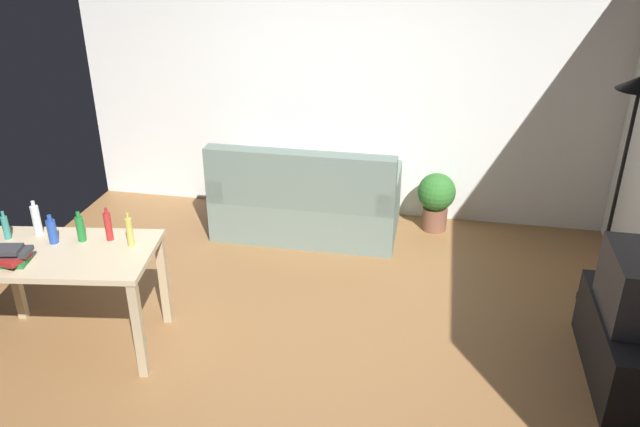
% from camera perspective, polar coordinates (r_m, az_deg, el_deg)
% --- Properties ---
extents(ground_plane, '(5.20, 4.40, 0.02)m').
position_cam_1_polar(ground_plane, '(4.82, -2.33, -10.64)').
color(ground_plane, olive).
extents(wall_rear, '(5.20, 0.10, 2.70)m').
position_cam_1_polar(wall_rear, '(6.22, 2.10, 11.85)').
color(wall_rear, white).
rests_on(wall_rear, ground_plane).
extents(couch, '(1.70, 0.84, 0.92)m').
position_cam_1_polar(couch, '(6.04, -1.24, 0.92)').
color(couch, slate).
rests_on(couch, ground_plane).
extents(tv_stand, '(0.44, 1.10, 0.48)m').
position_cam_1_polar(tv_stand, '(4.73, 25.57, -10.61)').
color(tv_stand, black).
rests_on(tv_stand, ground_plane).
extents(torchiere_lamp, '(0.32, 0.32, 1.81)m').
position_cam_1_polar(torchiere_lamp, '(5.03, 25.89, 6.58)').
color(torchiere_lamp, black).
rests_on(torchiere_lamp, ground_plane).
extents(desk, '(1.29, 0.87, 0.76)m').
position_cam_1_polar(desk, '(4.67, -21.73, -4.32)').
color(desk, '#C6B28E').
rests_on(desk, ground_plane).
extents(potted_plant, '(0.36, 0.36, 0.57)m').
position_cam_1_polar(potted_plant, '(6.20, 10.30, 1.40)').
color(potted_plant, brown).
rests_on(potted_plant, ground_plane).
extents(bottle_tall, '(0.05, 0.05, 0.21)m').
position_cam_1_polar(bottle_tall, '(4.91, -26.19, -1.09)').
color(bottle_tall, teal).
rests_on(bottle_tall, desk).
extents(bottle_clear, '(0.06, 0.06, 0.25)m').
position_cam_1_polar(bottle_clear, '(4.87, -23.92, -0.52)').
color(bottle_clear, silver).
rests_on(bottle_clear, desk).
extents(bottle_blue, '(0.06, 0.06, 0.21)m').
position_cam_1_polar(bottle_blue, '(4.72, -22.75, -1.45)').
color(bottle_blue, '#2347A3').
rests_on(bottle_blue, desk).
extents(bottle_green, '(0.06, 0.06, 0.22)m').
position_cam_1_polar(bottle_green, '(4.67, -20.55, -1.25)').
color(bottle_green, '#1E722D').
rests_on(bottle_green, desk).
extents(bottle_red, '(0.05, 0.05, 0.24)m').
position_cam_1_polar(bottle_red, '(4.62, -18.33, -1.06)').
color(bottle_red, '#AD2323').
rests_on(bottle_red, desk).
extents(bottle_squat, '(0.05, 0.05, 0.24)m').
position_cam_1_polar(bottle_squat, '(4.50, -16.59, -1.55)').
color(bottle_squat, '#BCB24C').
rests_on(bottle_squat, desk).
extents(book_stack, '(0.26, 0.21, 0.13)m').
position_cam_1_polar(book_stack, '(4.56, -25.87, -3.42)').
color(book_stack, '#236B33').
rests_on(book_stack, desk).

